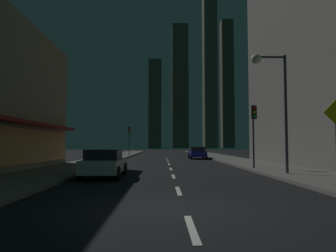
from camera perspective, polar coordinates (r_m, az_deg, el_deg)
name	(u,v)px	position (r m, az deg, el deg)	size (l,w,h in m)	color
ground_plane	(167,158)	(40.52, -0.22, -5.86)	(78.00, 136.00, 0.10)	black
sidewalk_right	(221,157)	(41.21, 9.61, -5.60)	(4.00, 76.00, 0.15)	#605E59
sidewalk_left	(112,157)	(41.01, -10.09, -5.60)	(4.00, 76.00, 0.15)	#605E59
lane_marking_center	(171,169)	(22.15, 0.49, -7.77)	(0.16, 33.40, 0.01)	silver
skyscraper_distant_tall	(155,104)	(140.62, -2.34, 3.95)	(5.62, 7.78, 39.26)	#514D3D
skyscraper_distant_mid	(180,86)	(153.83, 2.19, 7.20)	(7.75, 6.83, 59.92)	#524E3E
skyscraper_distant_short	(210,72)	(159.07, 7.58, 9.74)	(6.41, 8.53, 75.50)	#635E4A
skyscraper_distant_slender	(227,84)	(170.03, 10.61, 7.50)	(6.17, 7.09, 67.26)	#534F3E
car_parked_near	(104,163)	(16.72, -11.47, -6.61)	(1.98, 4.24, 1.45)	silver
car_parked_far	(197,153)	(37.88, 5.32, -4.82)	(1.98, 4.24, 1.45)	navy
fire_hydrant_far_left	(110,157)	(32.46, -10.51, -5.53)	(0.42, 0.30, 0.65)	#B2B2B2
traffic_light_near_right	(254,122)	(21.72, 15.25, 0.67)	(0.32, 0.48, 4.20)	#2D2D2D
traffic_light_far_left	(129,135)	(47.16, -7.03, -1.55)	(0.32, 0.48, 4.20)	#2D2D2D
street_lamp_right	(271,84)	(18.42, 18.05, 7.31)	(1.96, 0.56, 6.58)	#38383D
pedestrian_crossing_sign	(336,136)	(12.70, 28.18, -1.56)	(0.91, 0.08, 3.15)	slate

